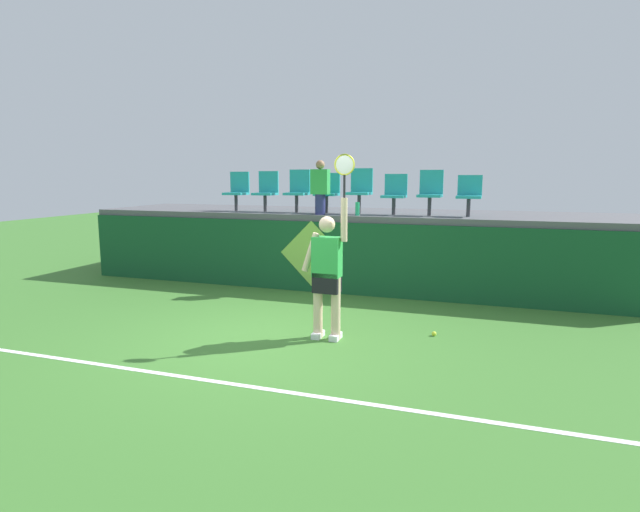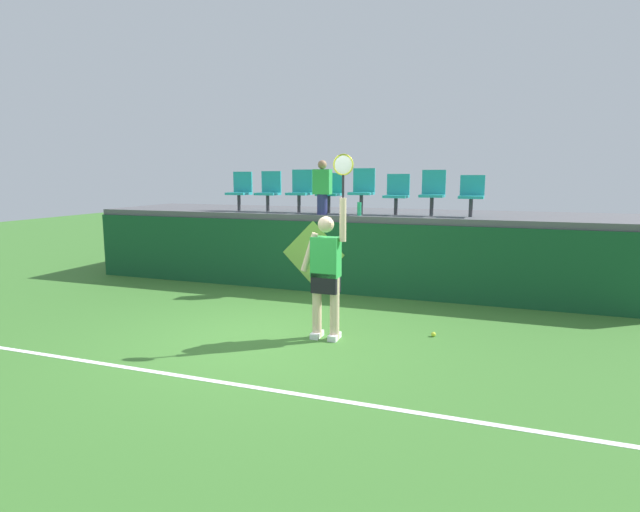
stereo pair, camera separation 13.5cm
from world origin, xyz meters
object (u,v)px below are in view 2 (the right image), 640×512
object	(u,v)px
stadium_chair_2	(300,189)
tennis_ball	(433,334)
water_bottle	(359,209)
stadium_chair_0	(241,190)
stadium_chair_6	(433,191)
stadium_chair_7	(472,194)
spectator_0	(322,187)
stadium_chair_1	(269,190)
stadium_chair_3	(330,191)
stadium_chair_5	(397,193)
stadium_chair_4	(363,189)
tennis_player	(326,271)

from	to	relation	value
stadium_chair_2	tennis_ball	bearing A→B (deg)	-41.29
water_bottle	stadium_chair_0	world-z (taller)	stadium_chair_0
stadium_chair_6	stadium_chair_7	size ratio (longest dim) A/B	1.13
tennis_ball	spectator_0	xyz separation A→B (m)	(-2.49, 2.29, 1.99)
stadium_chair_1	stadium_chair_2	world-z (taller)	stadium_chair_2
water_bottle	stadium_chair_3	world-z (taller)	stadium_chair_3
stadium_chair_2	spectator_0	world-z (taller)	spectator_0
stadium_chair_7	tennis_ball	bearing A→B (deg)	-95.21
stadium_chair_5	stadium_chair_7	distance (m)	1.38
stadium_chair_4	spectator_0	distance (m)	0.82
spectator_0	stadium_chair_6	bearing A→B (deg)	12.83
stadium_chair_2	water_bottle	bearing A→B (deg)	-19.27
stadium_chair_1	stadium_chair_5	world-z (taller)	stadium_chair_1
tennis_player	stadium_chair_2	size ratio (longest dim) A/B	2.90
stadium_chair_1	stadium_chair_7	xyz separation A→B (m)	(4.09, -0.01, -0.03)
stadium_chair_0	stadium_chair_1	bearing A→B (deg)	0.07
stadium_chair_0	spectator_0	world-z (taller)	spectator_0
water_bottle	stadium_chair_5	xyz separation A→B (m)	(0.61, 0.48, 0.30)
tennis_ball	stadium_chair_7	size ratio (longest dim) A/B	0.09
tennis_player	stadium_chair_4	distance (m)	3.52
stadium_chair_4	spectator_0	bearing A→B (deg)	-145.45
water_bottle	stadium_chair_6	size ratio (longest dim) A/B	0.30
stadium_chair_5	stadium_chair_6	distance (m)	0.68
stadium_chair_1	stadium_chair_6	size ratio (longest dim) A/B	0.98
stadium_chair_0	stadium_chair_4	size ratio (longest dim) A/B	0.93
stadium_chair_0	stadium_chair_7	distance (m)	4.77
stadium_chair_0	stadium_chair_6	size ratio (longest dim) A/B	0.97
stadium_chair_7	stadium_chair_2	bearing A→B (deg)	179.83
tennis_player	stadium_chair_4	size ratio (longest dim) A/B	2.83
stadium_chair_1	tennis_player	bearing A→B (deg)	-53.82
stadium_chair_4	stadium_chair_5	xyz separation A→B (m)	(0.69, -0.01, -0.07)
stadium_chair_3	stadium_chair_2	bearing A→B (deg)	179.39
stadium_chair_2	spectator_0	size ratio (longest dim) A/B	0.84
stadium_chair_2	stadium_chair_3	distance (m)	0.64
stadium_chair_5	stadium_chair_6	bearing A→B (deg)	0.45
stadium_chair_1	spectator_0	world-z (taller)	spectator_0
tennis_player	stadium_chair_7	world-z (taller)	tennis_player
stadium_chair_3	stadium_chair_5	distance (m)	1.36
stadium_chair_1	spectator_0	distance (m)	1.43
stadium_chair_2	spectator_0	xyz separation A→B (m)	(0.64, -0.46, 0.06)
stadium_chair_6	stadium_chair_4	bearing A→B (deg)	179.99
stadium_chair_3	tennis_ball	bearing A→B (deg)	-47.79
stadium_chair_1	stadium_chair_0	bearing A→B (deg)	-179.93
water_bottle	stadium_chair_6	xyz separation A→B (m)	(1.29, 0.49, 0.34)
stadium_chair_2	stadium_chair_7	xyz separation A→B (m)	(3.38, -0.01, -0.05)
stadium_chair_1	stadium_chair_3	bearing A→B (deg)	-0.21
stadium_chair_7	stadium_chair_1	bearing A→B (deg)	179.89
stadium_chair_3	stadium_chair_5	size ratio (longest dim) A/B	1.03
stadium_chair_3	spectator_0	world-z (taller)	spectator_0
stadium_chair_0	stadium_chair_7	size ratio (longest dim) A/B	1.09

